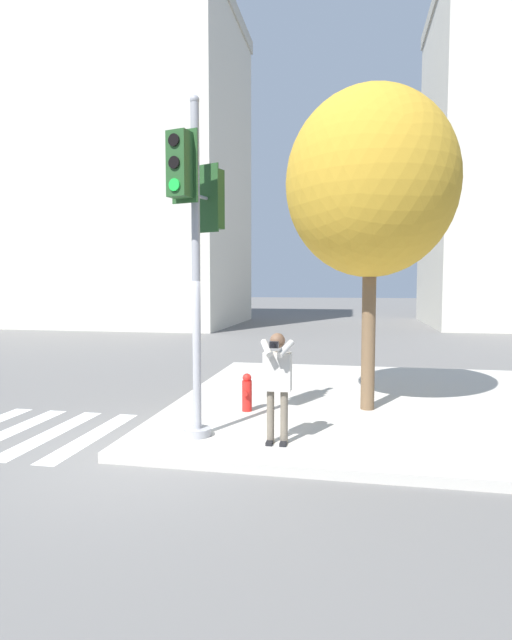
# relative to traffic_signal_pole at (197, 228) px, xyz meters

# --- Properties ---
(ground_plane) EXTENTS (160.00, 160.00, 0.00)m
(ground_plane) POSITION_rel_traffic_signal_pole_xyz_m (-0.62, -0.49, -3.27)
(ground_plane) COLOR slate
(sidewalk_corner) EXTENTS (8.00, 8.00, 0.15)m
(sidewalk_corner) POSITION_rel_traffic_signal_pole_xyz_m (2.88, 3.01, -3.20)
(sidewalk_corner) COLOR #BCB7AD
(sidewalk_corner) RESTS_ON ground_plane
(traffic_signal_pole) EXTENTS (0.60, 1.12, 5.04)m
(traffic_signal_pole) POSITION_rel_traffic_signal_pole_xyz_m (0.00, 0.00, 0.00)
(traffic_signal_pole) COLOR #939399
(traffic_signal_pole) RESTS_ON sidewalk_corner
(person_photographer) EXTENTS (0.50, 0.53, 1.61)m
(person_photographer) POSITION_rel_traffic_signal_pole_xyz_m (1.23, -0.12, -2.16)
(person_photographer) COLOR black
(person_photographer) RESTS_ON sidewalk_corner
(street_tree) EXTENTS (3.05, 3.05, 5.78)m
(street_tree) POSITION_rel_traffic_signal_pole_xyz_m (2.57, 2.15, 0.96)
(street_tree) COLOR brown
(street_tree) RESTS_ON sidewalk_corner
(fire_hydrant) EXTENTS (0.18, 0.24, 0.69)m
(fire_hydrant) POSITION_rel_traffic_signal_pole_xyz_m (0.42, 1.59, -2.78)
(fire_hydrant) COLOR red
(fire_hydrant) RESTS_ON sidewalk_corner
(building_left) EXTENTS (15.96, 10.35, 18.46)m
(building_left) POSITION_rel_traffic_signal_pole_xyz_m (-12.42, 21.42, 5.97)
(building_left) COLOR beige
(building_left) RESTS_ON ground_plane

